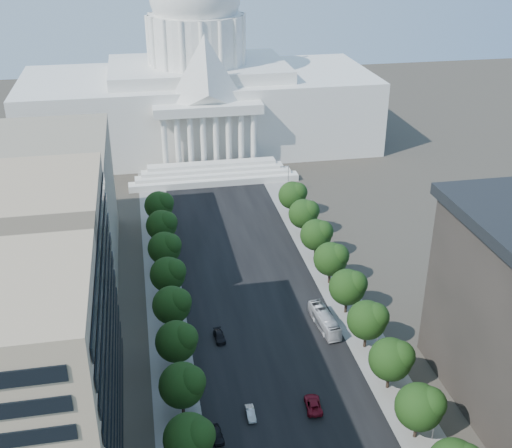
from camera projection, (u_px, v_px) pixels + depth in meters
road_asphalt at (246, 277)px, 147.42m from camera, size 30.00×260.00×0.01m
sidewalk_left at (163, 285)px, 144.25m from camera, size 8.00×260.00×0.02m
sidewalk_right at (326, 269)px, 150.59m from camera, size 8.00×260.00×0.02m
capitol at (199, 89)px, 222.27m from camera, size 120.00×56.00×73.00m
office_block_left_far at (24, 216)px, 141.62m from camera, size 38.00×52.00×30.00m
tree_l_c at (191, 438)px, 93.84m from camera, size 7.79×7.60×9.97m
tree_l_d at (184, 384)px, 104.42m from camera, size 7.79×7.60×9.97m
tree_l_e at (178, 341)px, 115.00m from camera, size 7.79×7.60×9.97m
tree_l_f at (173, 304)px, 125.58m from camera, size 7.79×7.60×9.97m
tree_l_g at (169, 274)px, 136.17m from camera, size 7.79×7.60×9.97m
tree_l_h at (166, 247)px, 146.75m from camera, size 7.79×7.60×9.97m
tree_l_i at (163, 225)px, 157.33m from camera, size 7.79×7.60×9.97m
tree_l_j at (160, 205)px, 167.91m from camera, size 7.79×7.60×9.97m
tree_r_c at (422, 406)px, 99.84m from camera, size 7.79×7.60×9.97m
tree_r_d at (393, 358)px, 110.42m from camera, size 7.79×7.60×9.97m
tree_r_e at (369, 319)px, 121.01m from camera, size 7.79×7.60×9.97m
tree_r_f at (349, 286)px, 131.59m from camera, size 7.79×7.60×9.97m
tree_r_g at (332, 258)px, 142.17m from camera, size 7.79×7.60×9.97m
tree_r_h at (317, 234)px, 152.75m from camera, size 7.79×7.60×9.97m
tree_r_i at (305, 213)px, 163.33m from camera, size 7.79×7.60×9.97m
tree_r_j at (294, 194)px, 173.92m from camera, size 7.79×7.60×9.97m
streetlight_b at (433, 411)px, 99.67m from camera, size 2.61×0.44×9.00m
streetlight_c at (376, 320)px, 121.72m from camera, size 2.61×0.44×9.00m
streetlight_d at (337, 257)px, 143.76m from camera, size 2.61×0.44×9.00m
streetlight_e at (308, 211)px, 165.81m from camera, size 2.61×0.44×9.00m
streetlight_f at (286, 176)px, 187.85m from camera, size 2.61×0.44×9.00m
car_dark_a at (217, 435)px, 102.12m from camera, size 2.23×4.62×1.52m
car_silver at (251, 413)px, 106.59m from camera, size 1.43×4.00×1.31m
car_red at (313, 404)px, 108.32m from camera, size 3.10×5.81×1.55m
car_dark_b at (219, 337)px, 125.69m from camera, size 2.23×4.80×1.36m
city_bus at (324, 320)px, 128.98m from camera, size 3.89×12.10×3.31m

